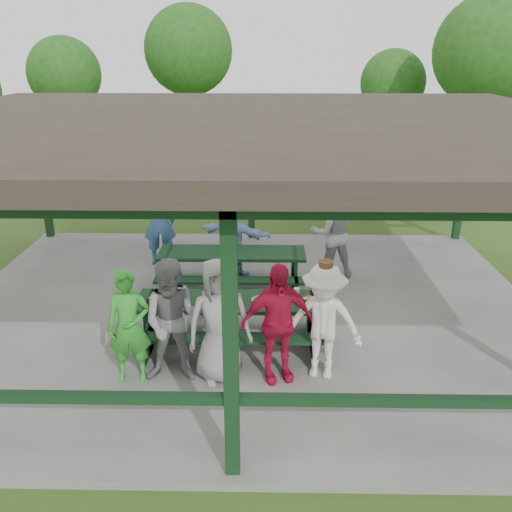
{
  "coord_description": "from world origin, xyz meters",
  "views": [
    {
      "loc": [
        0.33,
        -8.34,
        4.28
      ],
      "look_at": [
        0.18,
        -0.3,
        1.19
      ],
      "focal_mm": 38.0,
      "sensor_mm": 36.0,
      "label": 1
    }
  ],
  "objects_px": {
    "farm_trailer": "(133,171)",
    "contestant_white_fedora": "(323,322)",
    "contestant_grey_left": "(174,322)",
    "picnic_table_far": "(232,266)",
    "picnic_table_near": "(231,316)",
    "contestant_green": "(129,326)",
    "spectator_grey": "(332,233)",
    "contestant_red": "(277,323)",
    "spectator_lblue": "(233,236)",
    "pickup_truck": "(377,179)",
    "contestant_grey_mid": "(219,321)",
    "spectator_blue": "(159,222)"
  },
  "relations": [
    {
      "from": "contestant_green",
      "to": "contestant_white_fedora",
      "type": "bearing_deg",
      "value": -3.73
    },
    {
      "from": "spectator_blue",
      "to": "farm_trailer",
      "type": "relative_size",
      "value": 0.46
    },
    {
      "from": "contestant_red",
      "to": "farm_trailer",
      "type": "xyz_separation_m",
      "value": [
        -4.33,
        10.49,
        -0.25
      ]
    },
    {
      "from": "contestant_green",
      "to": "farm_trailer",
      "type": "xyz_separation_m",
      "value": [
        -2.4,
        10.54,
        -0.2
      ]
    },
    {
      "from": "contestant_grey_mid",
      "to": "contestant_green",
      "type": "bearing_deg",
      "value": 162.43
    },
    {
      "from": "spectator_lblue",
      "to": "spectator_blue",
      "type": "xyz_separation_m",
      "value": [
        -1.53,
        0.56,
        0.11
      ]
    },
    {
      "from": "contestant_grey_mid",
      "to": "spectator_grey",
      "type": "height_order",
      "value": "spectator_grey"
    },
    {
      "from": "picnic_table_near",
      "to": "spectator_grey",
      "type": "distance_m",
      "value": 3.28
    },
    {
      "from": "farm_trailer",
      "to": "contestant_white_fedora",
      "type": "bearing_deg",
      "value": -50.68
    },
    {
      "from": "contestant_white_fedora",
      "to": "contestant_grey_mid",
      "type": "bearing_deg",
      "value": -163.22
    },
    {
      "from": "contestant_grey_left",
      "to": "contestant_grey_mid",
      "type": "bearing_deg",
      "value": 0.95
    },
    {
      "from": "contestant_red",
      "to": "spectator_lblue",
      "type": "xyz_separation_m",
      "value": [
        -0.79,
        3.59,
        -0.04
      ]
    },
    {
      "from": "picnic_table_near",
      "to": "contestant_red",
      "type": "height_order",
      "value": "contestant_red"
    },
    {
      "from": "contestant_red",
      "to": "spectator_grey",
      "type": "height_order",
      "value": "spectator_grey"
    },
    {
      "from": "spectator_lblue",
      "to": "farm_trailer",
      "type": "relative_size",
      "value": 0.4
    },
    {
      "from": "spectator_lblue",
      "to": "contestant_red",
      "type": "bearing_deg",
      "value": 124.14
    },
    {
      "from": "contestant_white_fedora",
      "to": "spectator_lblue",
      "type": "distance_m",
      "value": 3.78
    },
    {
      "from": "contestant_grey_left",
      "to": "contestant_grey_mid",
      "type": "height_order",
      "value": "contestant_grey_mid"
    },
    {
      "from": "spectator_grey",
      "to": "contestant_green",
      "type": "bearing_deg",
      "value": 42.49
    },
    {
      "from": "spectator_lblue",
      "to": "pickup_truck",
      "type": "bearing_deg",
      "value": -102.85
    },
    {
      "from": "contestant_grey_mid",
      "to": "contestant_white_fedora",
      "type": "bearing_deg",
      "value": -13.99
    },
    {
      "from": "contestant_grey_mid",
      "to": "contestant_grey_left",
      "type": "bearing_deg",
      "value": 163.57
    },
    {
      "from": "contestant_grey_mid",
      "to": "spectator_lblue",
      "type": "distance_m",
      "value": 3.62
    },
    {
      "from": "spectator_grey",
      "to": "contestant_grey_left",
      "type": "bearing_deg",
      "value": 48.49
    },
    {
      "from": "contestant_grey_mid",
      "to": "farm_trailer",
      "type": "height_order",
      "value": "contestant_grey_mid"
    },
    {
      "from": "picnic_table_far",
      "to": "contestant_white_fedora",
      "type": "relative_size",
      "value": 1.58
    },
    {
      "from": "spectator_lblue",
      "to": "spectator_grey",
      "type": "bearing_deg",
      "value": -158.72
    },
    {
      "from": "contestant_white_fedora",
      "to": "spectator_lblue",
      "type": "relative_size",
      "value": 1.06
    },
    {
      "from": "picnic_table_near",
      "to": "farm_trailer",
      "type": "bearing_deg",
      "value": 110.87
    },
    {
      "from": "contestant_green",
      "to": "contestant_red",
      "type": "height_order",
      "value": "contestant_red"
    },
    {
      "from": "contestant_grey_mid",
      "to": "contestant_white_fedora",
      "type": "height_order",
      "value": "contestant_grey_mid"
    },
    {
      "from": "contestant_green",
      "to": "spectator_grey",
      "type": "distance_m",
      "value": 4.74
    },
    {
      "from": "contestant_white_fedora",
      "to": "spectator_blue",
      "type": "xyz_separation_m",
      "value": [
        -2.93,
        4.07,
        0.09
      ]
    },
    {
      "from": "contestant_white_fedora",
      "to": "farm_trailer",
      "type": "xyz_separation_m",
      "value": [
        -4.94,
        10.42,
        -0.23
      ]
    },
    {
      "from": "contestant_grey_left",
      "to": "farm_trailer",
      "type": "distance_m",
      "value": 10.96
    },
    {
      "from": "picnic_table_far",
      "to": "spectator_grey",
      "type": "distance_m",
      "value": 2.06
    },
    {
      "from": "picnic_table_near",
      "to": "spectator_lblue",
      "type": "bearing_deg",
      "value": 92.78
    },
    {
      "from": "contestant_grey_left",
      "to": "picnic_table_far",
      "type": "bearing_deg",
      "value": 77.76
    },
    {
      "from": "spectator_lblue",
      "to": "spectator_grey",
      "type": "height_order",
      "value": "spectator_grey"
    },
    {
      "from": "picnic_table_near",
      "to": "spectator_grey",
      "type": "relative_size",
      "value": 1.57
    },
    {
      "from": "picnic_table_far",
      "to": "contestant_green",
      "type": "xyz_separation_m",
      "value": [
        -1.17,
        -2.89,
        0.31
      ]
    },
    {
      "from": "farm_trailer",
      "to": "picnic_table_far",
      "type": "bearing_deg",
      "value": -51.03
    },
    {
      "from": "picnic_table_near",
      "to": "spectator_blue",
      "type": "relative_size",
      "value": 1.54
    },
    {
      "from": "picnic_table_far",
      "to": "contestant_white_fedora",
      "type": "height_order",
      "value": "contestant_white_fedora"
    },
    {
      "from": "picnic_table_far",
      "to": "picnic_table_near",
      "type": "bearing_deg",
      "value": -86.94
    },
    {
      "from": "contestant_grey_mid",
      "to": "spectator_lblue",
      "type": "xyz_separation_m",
      "value": [
        -0.03,
        3.62,
        -0.08
      ]
    },
    {
      "from": "picnic_table_far",
      "to": "farm_trailer",
      "type": "xyz_separation_m",
      "value": [
        -3.57,
        7.64,
        0.1
      ]
    },
    {
      "from": "contestant_grey_left",
      "to": "spectator_lblue",
      "type": "xyz_separation_m",
      "value": [
        0.55,
        3.64,
        -0.07
      ]
    },
    {
      "from": "picnic_table_near",
      "to": "spectator_lblue",
      "type": "distance_m",
      "value": 2.76
    },
    {
      "from": "contestant_white_fedora",
      "to": "contestant_red",
      "type": "bearing_deg",
      "value": -160.27
    }
  ]
}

